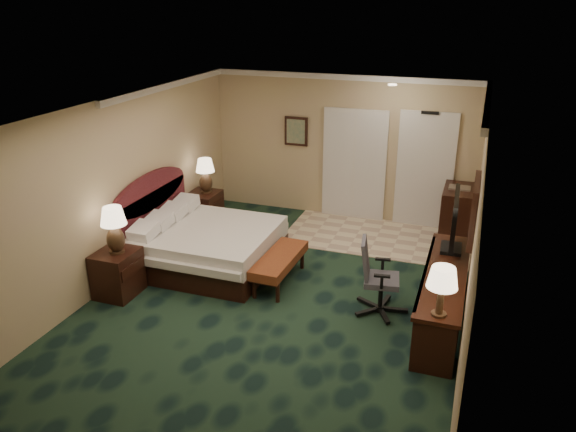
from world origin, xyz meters
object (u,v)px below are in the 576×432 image
(tv, at_px, (454,223))
(nightstand_far, at_px, (204,210))
(bed_bench, at_px, (279,269))
(desk, at_px, (443,297))
(lamp_far, at_px, (206,176))
(minibar, at_px, (456,215))
(nightstand_near, at_px, (118,273))
(lamp_near, at_px, (115,230))
(bed, at_px, (209,247))
(desk_chair, at_px, (382,277))

(tv, bearing_deg, nightstand_far, 163.40)
(bed_bench, bearing_deg, desk, -5.17)
(lamp_far, height_order, bed_bench, lamp_far)
(bed_bench, height_order, minibar, minibar)
(nightstand_near, height_order, lamp_near, lamp_near)
(nightstand_near, height_order, bed_bench, nightstand_near)
(bed, bearing_deg, lamp_far, 117.97)
(nightstand_near, distance_m, minibar, 5.65)
(nightstand_far, xyz_separation_m, tv, (4.44, -1.16, 0.79))
(nightstand_near, xyz_separation_m, bed_bench, (2.05, 1.09, -0.11))
(nightstand_near, bearing_deg, minibar, 38.70)
(nightstand_far, relative_size, tv, 0.64)
(nightstand_near, xyz_separation_m, minibar, (4.41, 3.53, 0.15))
(lamp_far, bearing_deg, desk, -23.68)
(nightstand_far, height_order, lamp_far, lamp_far)
(desk, bearing_deg, nightstand_near, -169.82)
(nightstand_near, height_order, lamp_far, lamp_far)
(bed, bearing_deg, desk_chair, -9.97)
(nightstand_near, bearing_deg, desk, 10.18)
(bed, bearing_deg, lamp_near, -121.95)
(desk_chair, relative_size, minibar, 1.09)
(lamp_far, distance_m, bed_bench, 2.70)
(lamp_near, distance_m, minibar, 5.65)
(tv, bearing_deg, nightstand_near, -163.21)
(lamp_far, xyz_separation_m, minibar, (4.37, 0.82, -0.50))
(bed, distance_m, lamp_near, 1.63)
(nightstand_near, relative_size, nightstand_far, 1.00)
(nightstand_far, distance_m, desk, 4.81)
(desk_chair, bearing_deg, lamp_near, -177.21)
(nightstand_near, xyz_separation_m, tv, (4.44, 1.51, 0.79))
(nightstand_far, height_order, desk, desk)
(bed, height_order, lamp_near, lamp_near)
(bed, relative_size, desk, 0.80)
(lamp_near, bearing_deg, minibar, 38.83)
(tv, relative_size, minibar, 1.08)
(bed, height_order, desk, desk)
(bed, distance_m, desk_chair, 2.87)
(tv, bearing_deg, desk, -93.09)
(lamp_near, xyz_separation_m, bed_bench, (2.02, 1.08, -0.78))
(minibar, bearing_deg, lamp_near, -141.17)
(lamp_near, height_order, tv, tv)
(lamp_near, relative_size, desk_chair, 0.64)
(bed, relative_size, nightstand_near, 3.01)
(desk, distance_m, minibar, 2.74)
(bed_bench, height_order, desk, desk)
(lamp_far, xyz_separation_m, bed_bench, (2.01, -1.63, -0.76))
(nightstand_near, bearing_deg, lamp_near, 15.54)
(nightstand_near, relative_size, tv, 0.64)
(nightstand_far, distance_m, tv, 4.66)
(nightstand_near, distance_m, desk, 4.50)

